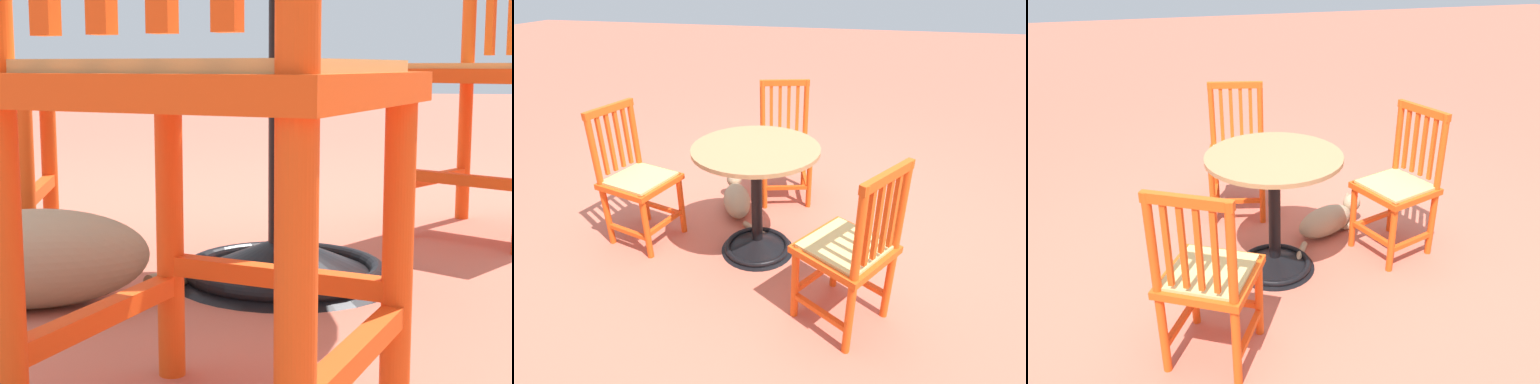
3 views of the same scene
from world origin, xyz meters
The scene contains 5 objects.
ground_plane centered at (0.00, 0.00, 0.00)m, with size 24.00×24.00×0.00m, color #BC604C.
cafe_table centered at (0.12, 0.18, 0.28)m, with size 0.76×0.76×0.73m.
orange_chair_facing_out centered at (0.91, 0.22, 0.43)m, with size 0.48×0.48×0.91m.
orange_chair_by_planter centered at (-0.50, 0.66, 0.43)m, with size 0.55×0.55×0.91m.
tabby_cat centered at (0.42, -0.29, 0.10)m, with size 0.50×0.62×0.23m.
Camera 1 is at (1.79, 0.46, 0.46)m, focal length 57.08 mm.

